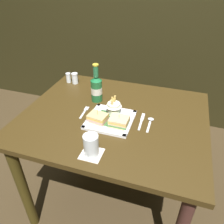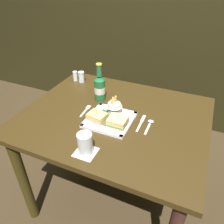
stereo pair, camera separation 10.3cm
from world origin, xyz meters
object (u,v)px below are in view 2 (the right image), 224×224
object	(u,v)px
sandwich_half_left	(97,117)
spoon	(150,123)
fork	(86,110)
pepper_shaker	(81,77)
sandwich_half_right	(118,122)
dining_table	(114,131)
square_plate	(110,120)
salt_shaker	(75,77)
fries_cup	(114,107)
beer_bottle	(100,87)
water_glass	(85,145)
knife	(141,122)

from	to	relation	value
sandwich_half_left	spoon	xyz separation A→B (m)	(0.28, 0.09, -0.03)
fork	pepper_shaker	xyz separation A→B (m)	(-0.22, 0.33, 0.03)
sandwich_half_right	pepper_shaker	bearing A→B (deg)	138.74
dining_table	spoon	distance (m)	0.25
square_plate	sandwich_half_left	size ratio (longest dim) A/B	2.24
sandwich_half_right	salt_shaker	bearing A→B (deg)	141.84
square_plate	spoon	distance (m)	0.23
spoon	fork	bearing A→B (deg)	-176.74
spoon	salt_shaker	distance (m)	0.74
sandwich_half_right	fries_cup	size ratio (longest dim) A/B	0.90
sandwich_half_right	fork	bearing A→B (deg)	163.11
sandwich_half_right	square_plate	bearing A→B (deg)	151.27
sandwich_half_left	fries_cup	xyz separation A→B (m)	(0.06, 0.09, 0.03)
beer_bottle	water_glass	world-z (taller)	beer_bottle
sandwich_half_right	fork	distance (m)	0.25
fork	pepper_shaker	world-z (taller)	pepper_shaker
sandwich_half_right	knife	bearing A→B (deg)	39.17
fries_cup	water_glass	distance (m)	0.34
sandwich_half_left	sandwich_half_right	size ratio (longest dim) A/B	1.10
spoon	pepper_shaker	world-z (taller)	pepper_shaker
fork	beer_bottle	bearing A→B (deg)	81.59
sandwich_half_right	salt_shaker	distance (m)	0.65
dining_table	sandwich_half_right	bearing A→B (deg)	-57.71
dining_table	spoon	world-z (taller)	spoon
dining_table	spoon	bearing A→B (deg)	-0.39
knife	spoon	xyz separation A→B (m)	(0.05, 0.01, 0.00)
sandwich_half_left	salt_shaker	bearing A→B (deg)	133.99
beer_bottle	fork	world-z (taller)	beer_bottle
fries_cup	sandwich_half_right	bearing A→B (deg)	-55.82
sandwich_half_right	fork	xyz separation A→B (m)	(-0.24, 0.07, -0.03)
fork	knife	world-z (taller)	same
spoon	salt_shaker	size ratio (longest dim) A/B	1.85
salt_shaker	knife	bearing A→B (deg)	-26.89
dining_table	beer_bottle	bearing A→B (deg)	140.75
beer_bottle	knife	bearing A→B (deg)	-22.60
square_plate	spoon	bearing A→B (deg)	15.58
sandwich_half_right	pepper_shaker	size ratio (longest dim) A/B	1.27
square_plate	water_glass	distance (m)	0.28
sandwich_half_right	spoon	size ratio (longest dim) A/B	0.75
sandwich_half_left	knife	xyz separation A→B (m)	(0.23, 0.09, -0.03)
salt_shaker	pepper_shaker	distance (m)	0.05
square_plate	pepper_shaker	size ratio (longest dim) A/B	3.15
fries_cup	square_plate	bearing A→B (deg)	-89.22
dining_table	spoon	size ratio (longest dim) A/B	8.01
water_glass	salt_shaker	bearing A→B (deg)	124.92
square_plate	pepper_shaker	distance (m)	0.54
beer_bottle	salt_shaker	distance (m)	0.35
water_glass	pepper_shaker	xyz separation A→B (m)	(-0.40, 0.65, -0.01)
square_plate	knife	world-z (taller)	square_plate
sandwich_half_left	fries_cup	world-z (taller)	fries_cup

